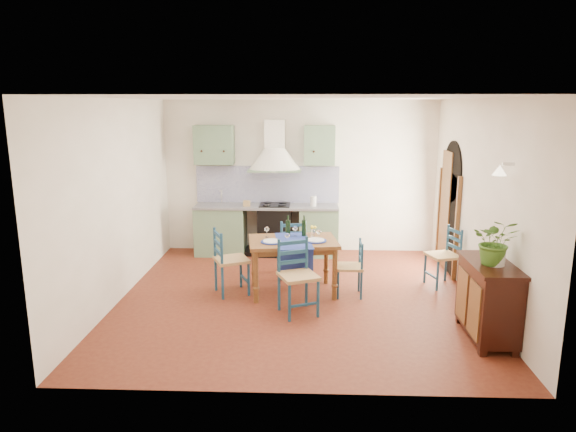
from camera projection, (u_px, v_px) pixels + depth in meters
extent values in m
plane|color=#4F1A11|center=(297.00, 297.00, 7.37)|extent=(5.00, 5.00, 0.00)
cube|color=white|center=(300.00, 177.00, 9.51)|extent=(5.00, 0.04, 2.80)
cube|color=slate|center=(221.00, 230.00, 9.47)|extent=(0.90, 0.60, 0.88)
cube|color=slate|center=(318.00, 231.00, 9.40)|extent=(0.70, 0.60, 0.88)
cube|color=black|center=(275.00, 231.00, 9.43)|extent=(0.60, 0.58, 0.88)
cube|color=gray|center=(267.00, 206.00, 9.34)|extent=(2.60, 0.64, 0.04)
cube|color=silver|center=(220.00, 206.00, 9.37)|extent=(0.45, 0.40, 0.03)
cylinder|color=silver|center=(222.00, 196.00, 9.51)|extent=(0.02, 0.02, 0.26)
cube|color=black|center=(275.00, 205.00, 9.33)|extent=(0.55, 0.48, 0.02)
cube|color=black|center=(267.00, 251.00, 9.57)|extent=(2.60, 0.50, 0.08)
cube|color=#09094F|center=(268.00, 184.00, 9.53)|extent=(2.65, 0.05, 0.68)
cube|color=slate|center=(214.00, 145.00, 9.27)|extent=(0.70, 0.34, 0.70)
cube|color=slate|center=(319.00, 145.00, 9.19)|extent=(0.55, 0.34, 0.70)
cone|color=silver|center=(275.00, 159.00, 9.21)|extent=(0.96, 0.96, 0.40)
cube|color=silver|center=(275.00, 134.00, 9.20)|extent=(0.36, 0.30, 0.50)
cube|color=white|center=(480.00, 203.00, 6.98)|extent=(0.04, 5.00, 2.80)
cube|color=black|center=(449.00, 221.00, 8.47)|extent=(0.03, 1.00, 1.65)
cylinder|color=black|center=(452.00, 172.00, 8.29)|extent=(0.03, 1.00, 1.00)
cube|color=brown|center=(457.00, 229.00, 7.94)|extent=(0.06, 0.06, 1.65)
cube|color=brown|center=(439.00, 214.00, 8.99)|extent=(0.06, 0.06, 1.65)
cube|color=brown|center=(445.00, 209.00, 8.65)|extent=(0.04, 0.55, 1.96)
cylinder|color=silver|center=(509.00, 164.00, 5.84)|extent=(0.15, 0.04, 0.04)
cone|color=#FFEDC6|center=(500.00, 170.00, 5.86)|extent=(0.16, 0.16, 0.12)
cube|color=white|center=(118.00, 201.00, 7.16)|extent=(0.04, 5.00, 2.80)
cube|color=silver|center=(297.00, 97.00, 6.77)|extent=(5.00, 5.00, 0.01)
cube|color=brown|center=(293.00, 242.00, 7.41)|extent=(1.36, 1.00, 0.05)
cube|color=brown|center=(293.00, 246.00, 7.42)|extent=(1.22, 0.86, 0.08)
cylinder|color=brown|center=(256.00, 277.00, 7.10)|extent=(0.07, 0.07, 0.75)
cylinder|color=brown|center=(254.00, 262.00, 7.77)|extent=(0.07, 0.07, 0.75)
cylinder|color=brown|center=(335.00, 275.00, 7.21)|extent=(0.07, 0.07, 0.75)
cylinder|color=brown|center=(326.00, 260.00, 7.88)|extent=(0.07, 0.07, 0.75)
cube|color=navy|center=(293.00, 241.00, 7.35)|extent=(0.60, 1.00, 0.01)
cube|color=navy|center=(296.00, 261.00, 7.02)|extent=(0.47, 0.08, 0.38)
cylinder|color=navy|center=(272.00, 242.00, 7.27)|extent=(0.31, 0.31, 0.01)
cylinder|color=silver|center=(272.00, 241.00, 7.26)|extent=(0.25, 0.25, 0.01)
cylinder|color=navy|center=(316.00, 241.00, 7.33)|extent=(0.31, 0.31, 0.01)
cylinder|color=silver|center=(316.00, 240.00, 7.32)|extent=(0.25, 0.25, 0.01)
cylinder|color=black|center=(288.00, 226.00, 7.57)|extent=(0.07, 0.07, 0.32)
cylinder|color=black|center=(304.00, 226.00, 7.59)|extent=(0.07, 0.07, 0.32)
cylinder|color=white|center=(313.00, 233.00, 7.57)|extent=(0.05, 0.05, 0.10)
sphere|color=yellow|center=(313.00, 227.00, 7.55)|extent=(0.10, 0.10, 0.10)
cylinder|color=navy|center=(290.00, 303.00, 6.51)|extent=(0.04, 0.04, 0.51)
cylinder|color=navy|center=(279.00, 275.00, 6.82)|extent=(0.04, 0.04, 0.99)
cylinder|color=navy|center=(318.00, 299.00, 6.64)|extent=(0.04, 0.04, 0.51)
cylinder|color=navy|center=(306.00, 272.00, 6.95)|extent=(0.04, 0.04, 0.99)
cube|color=tan|center=(298.00, 276.00, 6.70)|extent=(0.60, 0.60, 0.04)
cube|color=navy|center=(293.00, 262.00, 6.85)|extent=(0.40, 0.19, 0.05)
cube|color=navy|center=(293.00, 252.00, 6.82)|extent=(0.40, 0.19, 0.05)
cube|color=navy|center=(293.00, 243.00, 6.79)|extent=(0.40, 0.19, 0.05)
cube|color=navy|center=(304.00, 305.00, 6.59)|extent=(0.38, 0.18, 0.03)
cylinder|color=navy|center=(301.00, 257.00, 8.48)|extent=(0.04, 0.04, 0.48)
cylinder|color=navy|center=(305.00, 250.00, 8.06)|extent=(0.04, 0.04, 0.95)
cylinder|color=navy|center=(278.00, 258.00, 8.41)|extent=(0.04, 0.04, 0.48)
cylinder|color=navy|center=(282.00, 251.00, 8.00)|extent=(0.04, 0.04, 0.95)
cube|color=tan|center=(291.00, 246.00, 8.21)|extent=(0.52, 0.52, 0.04)
cube|color=navy|center=(294.00, 241.00, 8.00)|extent=(0.40, 0.11, 0.05)
cube|color=navy|center=(294.00, 233.00, 7.97)|extent=(0.40, 0.11, 0.05)
cube|color=navy|center=(294.00, 225.00, 7.94)|extent=(0.40, 0.11, 0.05)
cube|color=navy|center=(289.00, 261.00, 8.46)|extent=(0.38, 0.11, 0.03)
cylinder|color=navy|center=(249.00, 279.00, 7.39)|extent=(0.04, 0.04, 0.49)
cylinder|color=navy|center=(222.00, 267.00, 7.20)|extent=(0.04, 0.04, 0.97)
cylinder|color=navy|center=(241.00, 271.00, 7.74)|extent=(0.04, 0.04, 0.49)
cylinder|color=navy|center=(215.00, 259.00, 7.55)|extent=(0.04, 0.04, 0.97)
cube|color=tan|center=(232.00, 260.00, 7.44)|extent=(0.60, 0.60, 0.04)
cube|color=navy|center=(218.00, 252.00, 7.34)|extent=(0.19, 0.38, 0.05)
cube|color=navy|center=(218.00, 244.00, 7.31)|extent=(0.19, 0.38, 0.05)
cube|color=navy|center=(218.00, 235.00, 7.28)|extent=(0.19, 0.38, 0.05)
cube|color=navy|center=(245.00, 279.00, 7.58)|extent=(0.19, 0.37, 0.03)
cylinder|color=navy|center=(337.00, 278.00, 7.58)|extent=(0.03, 0.03, 0.42)
cylinder|color=navy|center=(359.00, 265.00, 7.53)|extent=(0.03, 0.03, 0.82)
cylinder|color=navy|center=(338.00, 285.00, 7.26)|extent=(0.03, 0.03, 0.42)
cylinder|color=navy|center=(362.00, 272.00, 7.21)|extent=(0.03, 0.03, 0.82)
cube|color=tan|center=(349.00, 267.00, 7.37)|extent=(0.38, 0.38, 0.04)
cube|color=navy|center=(361.00, 259.00, 7.34)|extent=(0.02, 0.35, 0.04)
cube|color=navy|center=(361.00, 252.00, 7.32)|extent=(0.02, 0.35, 0.04)
cube|color=navy|center=(361.00, 245.00, 7.29)|extent=(0.02, 0.35, 0.04)
cube|color=navy|center=(337.00, 284.00, 7.43)|extent=(0.03, 0.33, 0.02)
cylinder|color=navy|center=(425.00, 268.00, 7.94)|extent=(0.04, 0.04, 0.46)
cylinder|color=navy|center=(447.00, 253.00, 7.98)|extent=(0.04, 0.04, 0.91)
cylinder|color=navy|center=(437.00, 276.00, 7.59)|extent=(0.04, 0.04, 0.46)
cylinder|color=navy|center=(460.00, 260.00, 7.64)|extent=(0.04, 0.04, 0.91)
cube|color=tan|center=(443.00, 255.00, 7.76)|extent=(0.53, 0.53, 0.04)
cube|color=navy|center=(454.00, 247.00, 7.78)|extent=(0.14, 0.37, 0.05)
cube|color=navy|center=(454.00, 239.00, 7.75)|extent=(0.14, 0.37, 0.05)
cube|color=navy|center=(455.00, 231.00, 7.73)|extent=(0.14, 0.37, 0.05)
cube|color=navy|center=(431.00, 275.00, 7.78)|extent=(0.14, 0.36, 0.03)
cube|color=black|center=(488.00, 299.00, 5.99)|extent=(0.45, 1.00, 0.82)
cube|color=black|center=(491.00, 264.00, 5.90)|extent=(0.50, 1.05, 0.04)
cube|color=brown|center=(474.00, 310.00, 5.78)|extent=(0.02, 0.38, 0.63)
cube|color=brown|center=(462.00, 295.00, 6.23)|extent=(0.02, 0.38, 0.63)
cube|color=black|center=(482.00, 352.00, 5.66)|extent=(0.08, 0.08, 0.08)
cube|color=black|center=(459.00, 319.00, 6.52)|extent=(0.08, 0.08, 0.08)
cube|color=black|center=(514.00, 353.00, 5.65)|extent=(0.08, 0.08, 0.08)
cube|color=black|center=(487.00, 320.00, 6.51)|extent=(0.08, 0.08, 0.08)
imported|color=#3B681F|center=(496.00, 242.00, 5.77)|extent=(0.59, 0.54, 0.54)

